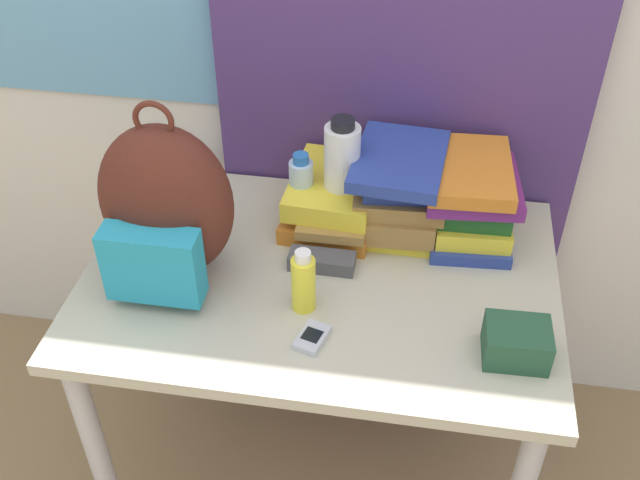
{
  "coord_description": "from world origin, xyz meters",
  "views": [
    {
      "loc": [
        0.2,
        -0.88,
        1.85
      ],
      "look_at": [
        0.0,
        0.36,
        0.82
      ],
      "focal_mm": 42.0,
      "sensor_mm": 36.0,
      "label": 1
    }
  ],
  "objects_px": {
    "sports_bottle": "(342,177)",
    "cell_phone": "(312,338)",
    "book_stack_center": "(399,192)",
    "camera_pouch": "(517,343)",
    "book_stack_left": "(335,199)",
    "backpack": "(165,208)",
    "sunscreen_bottle": "(303,282)",
    "sunglasses_case": "(323,261)",
    "book_stack_right": "(471,198)",
    "water_bottle": "(301,192)"
  },
  "relations": [
    {
      "from": "sports_bottle",
      "to": "cell_phone",
      "type": "height_order",
      "value": "sports_bottle"
    },
    {
      "from": "book_stack_center",
      "to": "camera_pouch",
      "type": "xyz_separation_m",
      "value": [
        0.27,
        -0.38,
        -0.06
      ]
    },
    {
      "from": "book_stack_left",
      "to": "sports_bottle",
      "type": "height_order",
      "value": "sports_bottle"
    },
    {
      "from": "backpack",
      "to": "sports_bottle",
      "type": "xyz_separation_m",
      "value": [
        0.35,
        0.22,
        -0.04
      ]
    },
    {
      "from": "sunscreen_bottle",
      "to": "cell_phone",
      "type": "bearing_deg",
      "value": -70.18
    },
    {
      "from": "book_stack_left",
      "to": "cell_phone",
      "type": "bearing_deg",
      "value": -88.08
    },
    {
      "from": "sunglasses_case",
      "to": "sunscreen_bottle",
      "type": "bearing_deg",
      "value": -99.19
    },
    {
      "from": "book_stack_left",
      "to": "sunscreen_bottle",
      "type": "relative_size",
      "value": 1.95
    },
    {
      "from": "backpack",
      "to": "book_stack_right",
      "type": "xyz_separation_m",
      "value": [
        0.65,
        0.25,
        -0.08
      ]
    },
    {
      "from": "backpack",
      "to": "sports_bottle",
      "type": "relative_size",
      "value": 1.44
    },
    {
      "from": "backpack",
      "to": "book_stack_right",
      "type": "bearing_deg",
      "value": 21.06
    },
    {
      "from": "book_stack_left",
      "to": "camera_pouch",
      "type": "relative_size",
      "value": 2.26
    },
    {
      "from": "water_bottle",
      "to": "cell_phone",
      "type": "relative_size",
      "value": 2.14
    },
    {
      "from": "book_stack_right",
      "to": "water_bottle",
      "type": "distance_m",
      "value": 0.4
    },
    {
      "from": "book_stack_center",
      "to": "cell_phone",
      "type": "height_order",
      "value": "book_stack_center"
    },
    {
      "from": "backpack",
      "to": "book_stack_left",
      "type": "bearing_deg",
      "value": 37.23
    },
    {
      "from": "book_stack_right",
      "to": "cell_phone",
      "type": "distance_m",
      "value": 0.52
    },
    {
      "from": "sports_bottle",
      "to": "camera_pouch",
      "type": "xyz_separation_m",
      "value": [
        0.4,
        -0.36,
        -0.1
      ]
    },
    {
      "from": "water_bottle",
      "to": "cell_phone",
      "type": "xyz_separation_m",
      "value": [
        0.09,
        -0.38,
        -0.08
      ]
    },
    {
      "from": "water_bottle",
      "to": "book_stack_left",
      "type": "bearing_deg",
      "value": 23.06
    },
    {
      "from": "sunscreen_bottle",
      "to": "cell_phone",
      "type": "xyz_separation_m",
      "value": [
        0.03,
        -0.09,
        -0.06
      ]
    },
    {
      "from": "camera_pouch",
      "to": "book_stack_right",
      "type": "bearing_deg",
      "value": 104.34
    },
    {
      "from": "water_bottle",
      "to": "camera_pouch",
      "type": "xyz_separation_m",
      "value": [
        0.49,
        -0.35,
        -0.05
      ]
    },
    {
      "from": "book_stack_left",
      "to": "camera_pouch",
      "type": "distance_m",
      "value": 0.57
    },
    {
      "from": "book_stack_right",
      "to": "camera_pouch",
      "type": "distance_m",
      "value": 0.4
    },
    {
      "from": "book_stack_right",
      "to": "sunscreen_bottle",
      "type": "height_order",
      "value": "book_stack_right"
    },
    {
      "from": "sunscreen_bottle",
      "to": "cell_phone",
      "type": "relative_size",
      "value": 1.64
    },
    {
      "from": "book_stack_left",
      "to": "book_stack_center",
      "type": "relative_size",
      "value": 1.04
    },
    {
      "from": "book_stack_center",
      "to": "sports_bottle",
      "type": "relative_size",
      "value": 0.96
    },
    {
      "from": "water_bottle",
      "to": "camera_pouch",
      "type": "height_order",
      "value": "water_bottle"
    },
    {
      "from": "water_bottle",
      "to": "sunglasses_case",
      "type": "distance_m",
      "value": 0.19
    },
    {
      "from": "book_stack_left",
      "to": "camera_pouch",
      "type": "xyz_separation_m",
      "value": [
        0.42,
        -0.39,
        -0.02
      ]
    },
    {
      "from": "book_stack_right",
      "to": "cell_phone",
      "type": "relative_size",
      "value": 3.11
    },
    {
      "from": "water_bottle",
      "to": "sports_bottle",
      "type": "relative_size",
      "value": 0.67
    },
    {
      "from": "sunscreen_bottle",
      "to": "book_stack_center",
      "type": "bearing_deg",
      "value": 60.9
    },
    {
      "from": "water_bottle",
      "to": "sunscreen_bottle",
      "type": "bearing_deg",
      "value": -78.92
    },
    {
      "from": "backpack",
      "to": "cell_phone",
      "type": "xyz_separation_m",
      "value": [
        0.34,
        -0.16,
        -0.17
      ]
    },
    {
      "from": "sunscreen_bottle",
      "to": "backpack",
      "type": "bearing_deg",
      "value": 167.68
    },
    {
      "from": "book_stack_right",
      "to": "water_bottle",
      "type": "relative_size",
      "value": 1.46
    },
    {
      "from": "book_stack_left",
      "to": "water_bottle",
      "type": "height_order",
      "value": "water_bottle"
    },
    {
      "from": "book_stack_center",
      "to": "book_stack_left",
      "type": "bearing_deg",
      "value": 177.85
    },
    {
      "from": "book_stack_left",
      "to": "sunglasses_case",
      "type": "xyz_separation_m",
      "value": [
        0.0,
        -0.18,
        -0.04
      ]
    },
    {
      "from": "backpack",
      "to": "book_stack_right",
      "type": "distance_m",
      "value": 0.7
    },
    {
      "from": "book_stack_center",
      "to": "book_stack_right",
      "type": "distance_m",
      "value": 0.17
    },
    {
      "from": "book_stack_center",
      "to": "camera_pouch",
      "type": "distance_m",
      "value": 0.47
    },
    {
      "from": "sunscreen_bottle",
      "to": "sunglasses_case",
      "type": "bearing_deg",
      "value": 80.81
    },
    {
      "from": "sports_bottle",
      "to": "book_stack_right",
      "type": "bearing_deg",
      "value": 4.66
    },
    {
      "from": "sunglasses_case",
      "to": "water_bottle",
      "type": "bearing_deg",
      "value": 116.8
    },
    {
      "from": "cell_phone",
      "to": "water_bottle",
      "type": "bearing_deg",
      "value": 103.34
    },
    {
      "from": "cell_phone",
      "to": "book_stack_center",
      "type": "bearing_deg",
      "value": 71.14
    }
  ]
}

